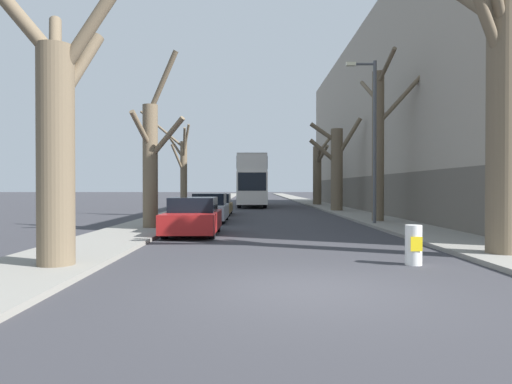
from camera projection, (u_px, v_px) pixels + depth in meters
ground_plane at (308, 289)px, 7.87m from camera, size 300.00×300.00×0.00m
sidewalk_left at (216, 200)px, 57.82m from camera, size 2.64×120.00×0.12m
sidewalk_right at (304, 200)px, 57.91m from camera, size 2.64×120.00×0.12m
building_facade_right at (423, 121)px, 34.09m from camera, size 10.08×43.73×13.43m
street_tree_left_0 at (54, 123)px, 9.59m from camera, size 3.93×2.54×7.02m
street_tree_left_1 at (151, 160)px, 18.52m from camera, size 2.12×1.67×7.21m
street_tree_left_2 at (182, 170)px, 27.51m from camera, size 3.32×2.08×6.50m
street_tree_right_0 at (504, 86)px, 11.26m from camera, size 3.15×3.12×9.31m
street_tree_right_1 at (379, 140)px, 22.27m from camera, size 2.31×4.60×8.04m
street_tree_right_2 at (336, 166)px, 32.22m from camera, size 3.64×1.54×6.58m
street_tree_right_3 at (318, 173)px, 43.16m from camera, size 1.98×4.01×6.65m
double_decker_bus at (252, 178)px, 41.05m from camera, size 2.51×10.02×4.50m
parked_car_0 at (193, 217)px, 16.82m from camera, size 1.85×4.07×1.38m
parked_car_1 at (210, 208)px, 23.33m from camera, size 1.78×4.40×1.44m
parked_car_2 at (218, 205)px, 28.89m from camera, size 1.70×4.37×1.34m
lamp_post at (372, 133)px, 20.77m from camera, size 1.40×0.20×7.52m
traffic_bollard at (414, 245)px, 10.32m from camera, size 0.37×0.39×0.91m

